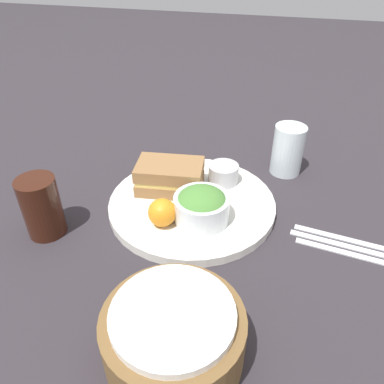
{
  "coord_description": "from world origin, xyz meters",
  "views": [
    {
      "loc": [
        -0.15,
        0.57,
        0.46
      ],
      "look_at": [
        0.0,
        0.0,
        0.04
      ],
      "focal_mm": 35.0,
      "sensor_mm": 36.0,
      "label": 1
    }
  ],
  "objects_px": {
    "fork": "(344,238)",
    "knife": "(343,245)",
    "plate": "(192,204)",
    "drink_glass": "(42,207)",
    "spoon": "(342,251)",
    "water_glass": "(288,150)",
    "bread_basket": "(174,335)",
    "sandwich": "(170,177)",
    "dressing_cup": "(223,174)",
    "salad_bowl": "(202,206)"
  },
  "relations": [
    {
      "from": "dressing_cup",
      "to": "water_glass",
      "type": "relative_size",
      "value": 0.56
    },
    {
      "from": "drink_glass",
      "to": "spoon",
      "type": "distance_m",
      "value": 0.53
    },
    {
      "from": "water_glass",
      "to": "bread_basket",
      "type": "bearing_deg",
      "value": 77.13
    },
    {
      "from": "knife",
      "to": "spoon",
      "type": "distance_m",
      "value": 0.02
    },
    {
      "from": "fork",
      "to": "spoon",
      "type": "height_order",
      "value": "same"
    },
    {
      "from": "fork",
      "to": "water_glass",
      "type": "bearing_deg",
      "value": 127.5
    },
    {
      "from": "knife",
      "to": "bread_basket",
      "type": "bearing_deg",
      "value": -122.05
    },
    {
      "from": "water_glass",
      "to": "spoon",
      "type": "bearing_deg",
      "value": 114.85
    },
    {
      "from": "sandwich",
      "to": "spoon",
      "type": "height_order",
      "value": "sandwich"
    },
    {
      "from": "spoon",
      "to": "water_glass",
      "type": "xyz_separation_m",
      "value": [
        0.11,
        -0.24,
        0.05
      ]
    },
    {
      "from": "bread_basket",
      "to": "fork",
      "type": "height_order",
      "value": "bread_basket"
    },
    {
      "from": "salad_bowl",
      "to": "fork",
      "type": "distance_m",
      "value": 0.26
    },
    {
      "from": "dressing_cup",
      "to": "salad_bowl",
      "type": "bearing_deg",
      "value": 83.5
    },
    {
      "from": "plate",
      "to": "dressing_cup",
      "type": "height_order",
      "value": "dressing_cup"
    },
    {
      "from": "fork",
      "to": "spoon",
      "type": "distance_m",
      "value": 0.04
    },
    {
      "from": "fork",
      "to": "knife",
      "type": "height_order",
      "value": "same"
    },
    {
      "from": "salad_bowl",
      "to": "water_glass",
      "type": "xyz_separation_m",
      "value": [
        -0.14,
        -0.24,
        0.01
      ]
    },
    {
      "from": "sandwich",
      "to": "knife",
      "type": "distance_m",
      "value": 0.35
    },
    {
      "from": "sandwich",
      "to": "spoon",
      "type": "xyz_separation_m",
      "value": [
        -0.34,
        0.09,
        -0.04
      ]
    },
    {
      "from": "plate",
      "to": "knife",
      "type": "bearing_deg",
      "value": 172.08
    },
    {
      "from": "plate",
      "to": "dressing_cup",
      "type": "xyz_separation_m",
      "value": [
        -0.05,
        -0.08,
        0.03
      ]
    },
    {
      "from": "dressing_cup",
      "to": "drink_glass",
      "type": "relative_size",
      "value": 0.55
    },
    {
      "from": "drink_glass",
      "to": "water_glass",
      "type": "bearing_deg",
      "value": -141.91
    },
    {
      "from": "spoon",
      "to": "water_glass",
      "type": "bearing_deg",
      "value": 122.77
    },
    {
      "from": "plate",
      "to": "drink_glass",
      "type": "xyz_separation_m",
      "value": [
        0.24,
        0.14,
        0.05
      ]
    },
    {
      "from": "drink_glass",
      "to": "fork",
      "type": "height_order",
      "value": "drink_glass"
    },
    {
      "from": "sandwich",
      "to": "knife",
      "type": "bearing_deg",
      "value": 168.72
    },
    {
      "from": "sandwich",
      "to": "salad_bowl",
      "type": "xyz_separation_m",
      "value": [
        -0.08,
        0.08,
        0.0
      ]
    },
    {
      "from": "plate",
      "to": "bread_basket",
      "type": "distance_m",
      "value": 0.32
    },
    {
      "from": "plate",
      "to": "bread_basket",
      "type": "bearing_deg",
      "value": 100.5
    },
    {
      "from": "drink_glass",
      "to": "water_glass",
      "type": "distance_m",
      "value": 0.52
    },
    {
      "from": "dressing_cup",
      "to": "fork",
      "type": "xyz_separation_m",
      "value": [
        -0.24,
        0.1,
        -0.03
      ]
    },
    {
      "from": "knife",
      "to": "spoon",
      "type": "xyz_separation_m",
      "value": [
        0.0,
        0.02,
        0.0
      ]
    },
    {
      "from": "bread_basket",
      "to": "spoon",
      "type": "xyz_separation_m",
      "value": [
        -0.22,
        -0.25,
        -0.04
      ]
    },
    {
      "from": "knife",
      "to": "plate",
      "type": "bearing_deg",
      "value": 180.0
    },
    {
      "from": "plate",
      "to": "bread_basket",
      "type": "height_order",
      "value": "bread_basket"
    },
    {
      "from": "fork",
      "to": "bread_basket",
      "type": "bearing_deg",
      "value": -120.57
    },
    {
      "from": "salad_bowl",
      "to": "bread_basket",
      "type": "height_order",
      "value": "bread_basket"
    },
    {
      "from": "bread_basket",
      "to": "spoon",
      "type": "bearing_deg",
      "value": -131.58
    },
    {
      "from": "salad_bowl",
      "to": "drink_glass",
      "type": "height_order",
      "value": "drink_glass"
    },
    {
      "from": "plate",
      "to": "water_glass",
      "type": "relative_size",
      "value": 2.94
    },
    {
      "from": "dressing_cup",
      "to": "bread_basket",
      "type": "bearing_deg",
      "value": 91.61
    },
    {
      "from": "dressing_cup",
      "to": "spoon",
      "type": "distance_m",
      "value": 0.28
    },
    {
      "from": "dressing_cup",
      "to": "fork",
      "type": "relative_size",
      "value": 0.36
    },
    {
      "from": "plate",
      "to": "spoon",
      "type": "height_order",
      "value": "plate"
    },
    {
      "from": "fork",
      "to": "knife",
      "type": "distance_m",
      "value": 0.02
    },
    {
      "from": "plate",
      "to": "salad_bowl",
      "type": "bearing_deg",
      "value": 121.0
    },
    {
      "from": "sandwich",
      "to": "bread_basket",
      "type": "xyz_separation_m",
      "value": [
        -0.11,
        0.34,
        -0.0
      ]
    },
    {
      "from": "knife",
      "to": "salad_bowl",
      "type": "bearing_deg",
      "value": -169.21
    },
    {
      "from": "plate",
      "to": "knife",
      "type": "relative_size",
      "value": 1.78
    }
  ]
}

